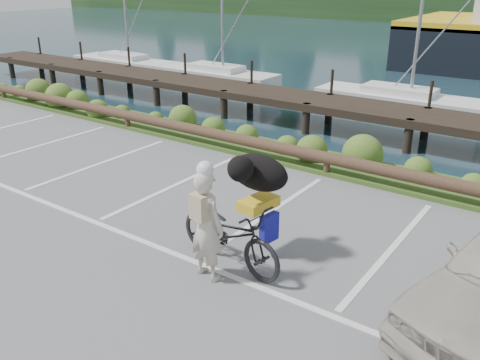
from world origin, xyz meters
name	(u,v)px	position (x,y,z in m)	size (l,w,h in m)	color
ground	(210,252)	(0.00, 0.00, 0.00)	(72.00, 72.00, 0.00)	#5B5B5E
vegetation_strip	(339,165)	(0.00, 5.30, 0.05)	(34.00, 1.60, 0.10)	#3D5B21
log_rail	(326,175)	(0.00, 4.60, 0.00)	(32.00, 0.30, 0.60)	#443021
bicycle	(230,234)	(0.52, -0.10, 0.58)	(0.77, 2.21, 1.16)	black
cyclist	(207,226)	(0.45, -0.61, 0.92)	(0.67, 0.44, 1.85)	beige
dog	(259,173)	(0.63, 0.60, 1.48)	(1.10, 0.54, 0.64)	black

